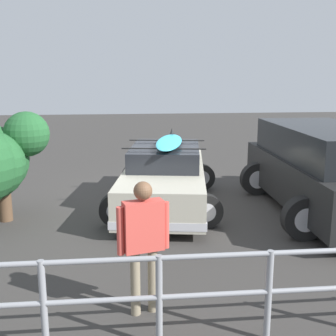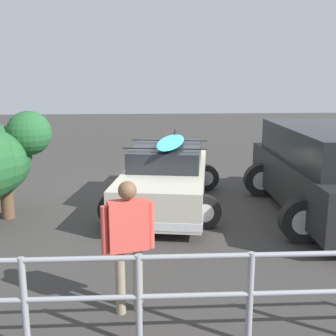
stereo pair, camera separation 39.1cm
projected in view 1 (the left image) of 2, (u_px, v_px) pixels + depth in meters
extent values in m
cube|color=#383533|center=(155.00, 200.00, 9.43)|extent=(44.00, 44.00, 0.02)
cube|color=#B7B29E|center=(165.00, 182.00, 8.92)|extent=(2.28, 4.44, 0.68)
cube|color=#23262B|center=(165.00, 155.00, 8.97)|extent=(1.73, 2.24, 0.41)
cube|color=silver|center=(157.00, 226.00, 6.95)|extent=(1.64, 0.37, 0.14)
cube|color=silver|center=(170.00, 171.00, 11.00)|extent=(1.64, 0.37, 0.14)
cylinder|color=black|center=(206.00, 211.00, 7.64)|extent=(0.62, 0.18, 0.62)
cylinder|color=#B7B7BC|center=(206.00, 211.00, 7.64)|extent=(0.34, 0.19, 0.34)
cylinder|color=black|center=(116.00, 210.00, 7.73)|extent=(0.62, 0.18, 0.62)
cylinder|color=#B7B7BC|center=(116.00, 210.00, 7.73)|extent=(0.34, 0.19, 0.34)
cylinder|color=black|center=(202.00, 177.00, 10.21)|extent=(0.62, 0.18, 0.62)
cylinder|color=#B7B7BC|center=(202.00, 177.00, 10.21)|extent=(0.34, 0.19, 0.34)
cylinder|color=black|center=(135.00, 176.00, 10.29)|extent=(0.62, 0.18, 0.62)
cylinder|color=#B7B7BC|center=(135.00, 176.00, 10.29)|extent=(0.34, 0.19, 0.34)
cylinder|color=black|center=(164.00, 149.00, 8.38)|extent=(1.67, 0.31, 0.03)
cylinder|color=black|center=(167.00, 140.00, 9.47)|extent=(1.67, 0.31, 0.03)
ellipsoid|color=#33B7D6|center=(169.00, 142.00, 8.84)|extent=(0.93, 2.32, 0.09)
cone|color=black|center=(172.00, 131.00, 9.70)|extent=(0.10, 0.10, 0.14)
cube|color=black|center=(324.00, 180.00, 8.44)|extent=(2.03, 4.71, 0.85)
cube|color=black|center=(327.00, 143.00, 8.28)|extent=(1.85, 3.68, 0.65)
cylinder|color=black|center=(283.00, 154.00, 10.78)|extent=(0.68, 0.20, 0.68)
cylinder|color=black|center=(304.00, 218.00, 7.07)|extent=(0.75, 0.22, 0.75)
cylinder|color=#B7B7BC|center=(304.00, 218.00, 7.07)|extent=(0.41, 0.23, 0.41)
cylinder|color=black|center=(336.00, 177.00, 9.94)|extent=(0.75, 0.22, 0.75)
cylinder|color=#B7B7BC|center=(336.00, 177.00, 9.94)|extent=(0.41, 0.23, 0.41)
cylinder|color=black|center=(257.00, 179.00, 9.79)|extent=(0.75, 0.22, 0.75)
cylinder|color=#B7B7BC|center=(257.00, 179.00, 9.79)|extent=(0.41, 0.23, 0.41)
cylinder|color=gray|center=(153.00, 280.00, 4.90)|extent=(0.11, 0.11, 0.78)
cylinder|color=gray|center=(135.00, 283.00, 4.83)|extent=(0.11, 0.11, 0.78)
cube|color=#DB4C42|center=(143.00, 226.00, 4.72)|extent=(0.48, 0.29, 0.58)
sphere|color=brown|center=(143.00, 191.00, 4.63)|extent=(0.21, 0.21, 0.21)
cylinder|color=#DB4C42|center=(166.00, 225.00, 4.82)|extent=(0.08, 0.08, 0.55)
cylinder|color=#DB4C42|center=(120.00, 231.00, 4.63)|extent=(0.08, 0.08, 0.55)
cylinder|color=gray|center=(268.00, 296.00, 4.32)|extent=(0.07, 0.07, 1.00)
cylinder|color=gray|center=(159.00, 302.00, 4.21)|extent=(0.07, 0.07, 1.00)
cylinder|color=gray|center=(44.00, 308.00, 4.10)|extent=(0.07, 0.07, 1.00)
cylinder|color=gray|center=(101.00, 261.00, 4.05)|extent=(7.90, 0.14, 0.06)
cylinder|color=gray|center=(102.00, 301.00, 4.14)|extent=(7.90, 0.14, 0.06)
cylinder|color=brown|center=(5.00, 207.00, 8.03)|extent=(0.24, 0.24, 0.53)
sphere|color=#235B2D|center=(27.00, 134.00, 8.06)|extent=(0.87, 0.87, 0.87)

